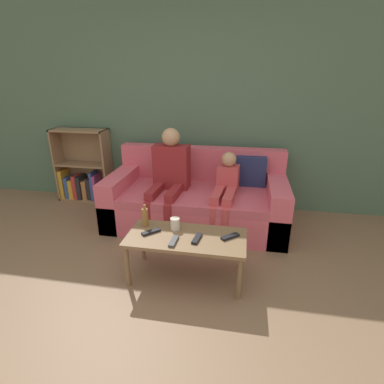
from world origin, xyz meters
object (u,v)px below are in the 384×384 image
tv_remote_0 (151,232)px  bottle (145,217)px  couch (197,200)px  person_child (225,189)px  person_adult (169,171)px  tv_remote_2 (197,238)px  cup_near (175,224)px  coffee_table (186,241)px  tv_remote_1 (230,237)px  bookshelf (84,174)px  tv_remote_3 (174,241)px

tv_remote_0 → bottle: size_ratio=0.73×
couch → person_child: (0.34, -0.16, 0.24)m
person_adult → tv_remote_2: size_ratio=6.60×
cup_near → tv_remote_0: cup_near is taller
coffee_table → tv_remote_1: (0.37, 0.04, 0.06)m
cup_near → tv_remote_0: size_ratio=0.70×
bookshelf → coffee_table: bookshelf is taller
tv_remote_1 → tv_remote_3: 0.48m
person_child → tv_remote_1: (0.11, -0.89, -0.09)m
coffee_table → tv_remote_0: size_ratio=6.64×
couch → tv_remote_3: bearing=-90.1°
couch → coffee_table: bearing=-85.8°
bookshelf → tv_remote_2: size_ratio=5.84×
tv_remote_2 → bottle: bottle is taller
bookshelf → cup_near: bearing=-40.4°
cup_near → person_adult: bearing=107.0°
person_child → bottle: 1.05m
tv_remote_1 → person_adult: bearing=177.6°
tv_remote_1 → bottle: bearing=-136.8°
bookshelf → coffee_table: 2.39m
couch → tv_remote_3: couch is taller
person_child → tv_remote_0: person_child is taller
couch → coffee_table: size_ratio=2.03×
person_child → tv_remote_2: bearing=-94.5°
tv_remote_0 → tv_remote_1: bearing=49.1°
tv_remote_0 → bottle: (-0.09, 0.12, 0.08)m
tv_remote_3 → bottle: 0.41m
coffee_table → tv_remote_2: 0.12m
person_adult → tv_remote_1: 1.26m
tv_remote_3 → bottle: bottle is taller
person_adult → tv_remote_0: bearing=-81.5°
couch → bottle: size_ratio=9.79×
coffee_table → cup_near: 0.19m
tv_remote_2 → tv_remote_3: same height
cup_near → tv_remote_3: 0.23m
cup_near → bookshelf: bearing=139.6°
bottle → couch: bearing=71.6°
bookshelf → tv_remote_2: 2.49m
cup_near → couch: bearing=87.6°
coffee_table → bottle: bottle is taller
person_adult → tv_remote_0: (0.08, -1.00, -0.24)m
tv_remote_0 → tv_remote_1: size_ratio=0.97×
couch → bookshelf: bearing=165.4°
couch → coffee_table: (0.08, -1.10, 0.09)m
coffee_table → cup_near: (-0.12, 0.11, 0.10)m
tv_remote_3 → tv_remote_1: bearing=21.5°
couch → bookshelf: 1.80m
tv_remote_0 → bookshelf: bearing=179.7°
bookshelf → cup_near: 2.23m
tv_remote_2 → tv_remote_3: (-0.18, -0.08, 0.00)m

